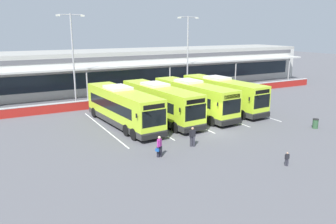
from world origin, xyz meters
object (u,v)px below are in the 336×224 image
coach_bus_leftmost (123,108)px  coach_bus_right_centre (222,95)px  pedestrian_child (287,158)px  lamp_post_west (73,55)px  litter_bin (315,124)px  lamp_post_centre (188,50)px  pedestrian_with_handbag (159,146)px  coach_bus_centre (193,99)px  pedestrian_in_dark_coat (192,136)px  coach_bus_left_centre (160,103)px

coach_bus_leftmost → coach_bus_right_centre: bearing=3.7°
pedestrian_child → lamp_post_west: 27.49m
litter_bin → lamp_post_centre: bearing=94.2°
pedestrian_with_handbag → coach_bus_centre: bearing=46.5°
lamp_post_west → coach_bus_leftmost: bearing=-79.3°
coach_bus_centre → lamp_post_centre: 13.10m
coach_bus_right_centre → pedestrian_in_dark_coat: 13.64m
coach_bus_leftmost → lamp_post_west: lamp_post_west is taller
coach_bus_centre → coach_bus_right_centre: 4.32m
coach_bus_right_centre → lamp_post_centre: size_ratio=1.12×
coach_bus_leftmost → pedestrian_child: bearing=-67.2°
coach_bus_right_centre → pedestrian_with_handbag: coach_bus_right_centre is taller
coach_bus_centre → coach_bus_left_centre: bearing=-177.1°
coach_bus_leftmost → lamp_post_centre: 18.63m
coach_bus_leftmost → pedestrian_in_dark_coat: 8.90m
coach_bus_left_centre → coach_bus_centre: size_ratio=1.00×
pedestrian_child → coach_bus_right_centre: bearing=67.9°
pedestrian_with_handbag → lamp_post_west: 20.65m
coach_bus_left_centre → lamp_post_centre: size_ratio=1.12×
coach_bus_left_centre → litter_bin: 15.29m
coach_bus_centre → pedestrian_child: (-2.08, -15.26, -1.24)m
pedestrian_in_dark_coat → lamp_post_west: 20.38m
coach_bus_centre → pedestrian_with_handbag: coach_bus_centre is taller
coach_bus_centre → coach_bus_leftmost: bearing=-177.8°
pedestrian_in_dark_coat → lamp_post_centre: (11.56, 19.56, 5.42)m
coach_bus_centre → lamp_post_centre: (5.88, 10.80, 4.50)m
lamp_post_west → pedestrian_child: bearing=-72.0°
coach_bus_left_centre → pedestrian_child: size_ratio=12.26×
coach_bus_leftmost → pedestrian_child: size_ratio=12.26×
pedestrian_with_handbag → lamp_post_west: (-1.30, 19.88, 5.43)m
lamp_post_west → litter_bin: lamp_post_west is taller
coach_bus_left_centre → pedestrian_with_handbag: bearing=-117.5°
pedestrian_child → coach_bus_centre: bearing=82.2°
pedestrian_with_handbag → litter_bin: bearing=-1.6°
pedestrian_with_handbag → lamp_post_centre: (14.97, 20.36, 5.43)m
coach_bus_left_centre → coach_bus_right_centre: 8.55m
pedestrian_with_handbag → coach_bus_left_centre: bearing=62.5°
pedestrian_child → coach_bus_leftmost: bearing=112.8°
coach_bus_right_centre → pedestrian_in_dark_coat: bearing=-137.2°
lamp_post_centre → litter_bin: size_ratio=11.83×
pedestrian_child → litter_bin: 10.84m
coach_bus_centre → lamp_post_west: 15.31m
coach_bus_left_centre → coach_bus_centre: 4.23m
pedestrian_with_handbag → pedestrian_child: size_ratio=1.61×
coach_bus_centre → pedestrian_in_dark_coat: bearing=-123.0°
coach_bus_leftmost → pedestrian_with_handbag: bearing=-94.4°
coach_bus_right_centre → litter_bin: coach_bus_right_centre is taller
coach_bus_centre → pedestrian_in_dark_coat: coach_bus_centre is taller
pedestrian_child → lamp_post_west: (-8.30, 25.57, 5.75)m
coach_bus_centre → coach_bus_right_centre: same height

